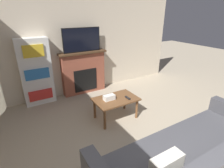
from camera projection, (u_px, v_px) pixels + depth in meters
name	position (u px, v px, depth m)	size (l,w,h in m)	color
wall_back	(81.00, 41.00, 4.38)	(5.63, 0.06, 2.70)	beige
fireplace	(84.00, 72.00, 4.56)	(1.21, 0.28, 1.10)	brown
tv	(82.00, 40.00, 4.22)	(0.95, 0.03, 0.58)	black
couch	(193.00, 162.00, 2.19)	(2.55, 0.98, 0.85)	#4C4C51
coffee_table	(116.00, 101.00, 3.46)	(0.85, 0.55, 0.44)	brown
tissue_box	(109.00, 97.00, 3.37)	(0.22, 0.12, 0.10)	white
remote_control	(128.00, 98.00, 3.44)	(0.04, 0.15, 0.02)	black
bookshelf	(36.00, 72.00, 3.93)	(0.67, 0.29, 1.52)	white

